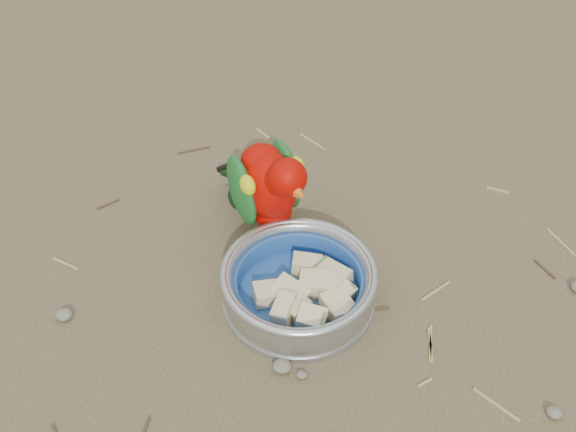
% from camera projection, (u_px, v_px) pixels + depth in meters
% --- Properties ---
extents(ground, '(60.00, 60.00, 0.00)m').
position_uv_depth(ground, '(307.00, 345.00, 0.81)').
color(ground, brown).
extents(food_bowl, '(0.20, 0.20, 0.02)m').
position_uv_depth(food_bowl, '(299.00, 297.00, 0.86)').
color(food_bowl, '#B2B2BA').
rests_on(food_bowl, ground).
extents(bowl_wall, '(0.20, 0.20, 0.04)m').
position_uv_depth(bowl_wall, '(299.00, 282.00, 0.84)').
color(bowl_wall, '#B2B2BA').
rests_on(bowl_wall, food_bowl).
extents(fruit_wedges, '(0.12, 0.12, 0.03)m').
position_uv_depth(fruit_wedges, '(299.00, 286.00, 0.84)').
color(fruit_wedges, beige).
rests_on(fruit_wedges, food_bowl).
extents(lory_parrot, '(0.22, 0.21, 0.16)m').
position_uv_depth(lory_parrot, '(269.00, 193.00, 0.91)').
color(lory_parrot, '#AA0600').
rests_on(lory_parrot, ground).
extents(ground_debris, '(0.90, 0.80, 0.01)m').
position_uv_depth(ground_debris, '(340.00, 308.00, 0.85)').
color(ground_debris, tan).
rests_on(ground_debris, ground).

